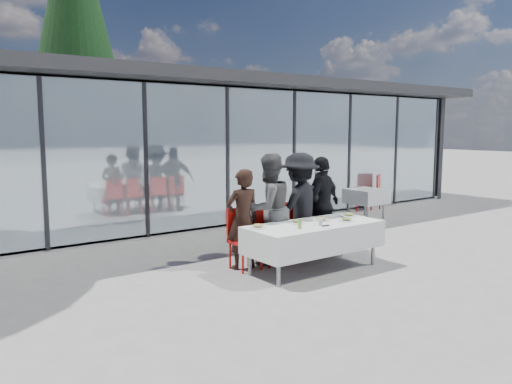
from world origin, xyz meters
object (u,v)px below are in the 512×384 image
spare_table_right (366,196)px  lounger (296,212)px  spare_chair_a (354,191)px  diner_chair_c (299,227)px  diner_chair_a (242,235)px  juice_bottle (300,224)px  diner_d (322,205)px  plate_a (258,227)px  folded_eyeglasses (326,226)px  plate_extra (346,220)px  conifer_tree (75,21)px  plate_b (297,222)px  plate_c (321,220)px  dining_table (314,237)px  spare_chair_b (374,190)px  diner_c (300,206)px  diner_a (243,219)px  diner_chair_b (268,231)px  diner_b (269,209)px  plate_d (349,215)px

spare_table_right → lounger: 1.97m
spare_chair_a → diner_chair_c: bearing=-147.0°
diner_chair_a → juice_bottle: (0.40, -0.94, 0.28)m
diner_d → juice_bottle: bearing=19.4°
plate_a → folded_eyeglasses: plate_a is taller
spare_chair_a → plate_extra: bearing=-138.3°
juice_bottle → conifer_tree: size_ratio=0.01×
plate_b → spare_chair_a: size_ratio=0.28×
plate_extra → plate_b: bearing=156.2°
lounger → plate_c: bearing=-124.4°
diner_chair_a → plate_extra: (1.41, -0.92, 0.24)m
dining_table → lounger: size_ratio=1.55×
juice_bottle → folded_eyeglasses: (0.47, -0.07, -0.06)m
plate_c → diner_chair_c: bearing=81.3°
spare_chair_b → plate_a: bearing=-153.1°
diner_d → folded_eyeglasses: 1.33m
diner_c → conifer_tree: conifer_tree is taller
diner_chair_c → juice_bottle: size_ratio=6.77×
diner_a → spare_chair_b: 6.92m
dining_table → spare_table_right: 5.01m
plate_c → diner_chair_a: bearing=148.6°
spare_chair_b → conifer_tree: size_ratio=0.09×
conifer_tree → lounger: bearing=-77.1°
juice_bottle → spare_chair_a: 6.72m
diner_a → spare_table_right: bearing=-155.1°
diner_d → folded_eyeglasses: diner_d is taller
plate_extra → diner_chair_a: bearing=147.1°
diner_chair_b → plate_b: 0.64m
diner_chair_b → spare_table_right: (4.58, 1.93, 0.02)m
juice_bottle → spare_chair_a: (5.43, 3.95, -0.28)m
diner_d → conifer_tree: size_ratio=0.17×
plate_b → spare_chair_a: (5.17, 3.59, -0.24)m
diner_a → plate_a: bearing=85.5°
diner_chair_a → spare_table_right: bearing=20.7°
diner_chair_b → plate_a: bearing=-138.9°
diner_chair_b → conifer_tree: size_ratio=0.09×
dining_table → diner_c: (0.33, 0.74, 0.38)m
plate_c → diner_chair_b: bearing=130.6°
diner_b → plate_c: size_ratio=6.83×
diner_b → spare_chair_b: size_ratio=1.89×
lounger → conifer_tree: (-2.17, 9.45, 5.73)m
diner_chair_b → lounger: bearing=42.1°
diner_c → plate_a: diner_c is taller
plate_d → diner_chair_a: bearing=160.6°
plate_extra → diner_d: bearing=70.8°
plate_a → plate_b: (0.73, -0.06, 0.00)m
diner_d → spare_chair_a: diner_d is taller
spare_table_right → diner_chair_c: bearing=-153.8°
plate_d → juice_bottle: juice_bottle is taller
diner_chair_b → diner_d: diner_d is taller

